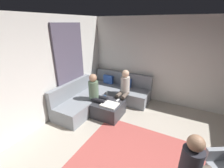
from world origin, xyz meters
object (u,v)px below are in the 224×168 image
at_px(person_on_couch_back, 124,88).
at_px(person_on_couch_side, 97,93).
at_px(ottoman, 109,109).
at_px(game_remote, 118,100).
at_px(person_on_armchair, 196,167).
at_px(coffee_mug, 105,97).
at_px(sectional_couch, 103,95).

distance_m(person_on_couch_back, person_on_couch_side, 0.86).
bearing_deg(ottoman, game_remote, 50.71).
distance_m(ottoman, person_on_couch_side, 0.58).
bearing_deg(person_on_couch_side, person_on_armchair, 61.93).
relative_size(coffee_mug, game_remote, 0.63).
bearing_deg(coffee_mug, ottoman, -39.29).
relative_size(person_on_couch_back, person_on_armchair, 1.02).
height_order(coffee_mug, person_on_couch_back, person_on_couch_back).
height_order(person_on_couch_side, person_on_armchair, person_on_couch_side).
xyz_separation_m(sectional_couch, person_on_couch_side, (0.15, -0.61, 0.38)).
xyz_separation_m(ottoman, person_on_armchair, (2.16, -1.38, 0.43)).
bearing_deg(game_remote, person_on_couch_side, -154.81).
bearing_deg(coffee_mug, person_on_armchair, -33.28).
relative_size(game_remote, person_on_couch_back, 0.12).
relative_size(game_remote, person_on_couch_side, 0.12).
distance_m(ottoman, person_on_couch_back, 0.79).
relative_size(ottoman, game_remote, 5.07).
relative_size(sectional_couch, game_remote, 17.00).
distance_m(person_on_couch_side, person_on_armchair, 2.86).
xyz_separation_m(coffee_mug, person_on_couch_back, (0.40, 0.45, 0.19)).
height_order(coffee_mug, game_remote, coffee_mug).
bearing_deg(person_on_armchair, person_on_couch_back, -166.01).
bearing_deg(person_on_armchair, person_on_couch_side, -148.57).
relative_size(sectional_couch, person_on_couch_side, 2.12).
xyz_separation_m(person_on_couch_side, person_on_armchair, (2.53, -1.35, -0.01)).
bearing_deg(ottoman, coffee_mug, 140.71).
xyz_separation_m(sectional_couch, person_on_armchair, (2.67, -1.96, 0.36)).
xyz_separation_m(sectional_couch, game_remote, (0.69, -0.36, 0.15)).
bearing_deg(person_on_couch_back, person_on_couch_side, 50.63).
bearing_deg(game_remote, ottoman, -129.29).
height_order(coffee_mug, person_on_armchair, person_on_armchair).
height_order(ottoman, person_on_armchair, person_on_armchair).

